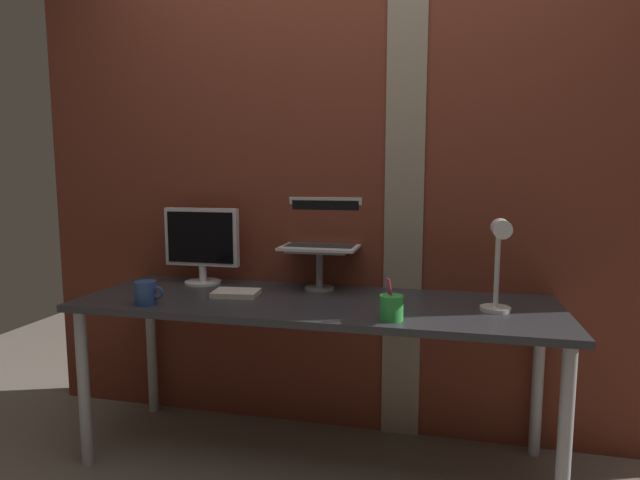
{
  "coord_description": "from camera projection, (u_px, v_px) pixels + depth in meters",
  "views": [
    {
      "loc": [
        0.4,
        -2.08,
        1.27
      ],
      "look_at": [
        -0.12,
        0.14,
        0.98
      ],
      "focal_mm": 29.2,
      "sensor_mm": 36.0,
      "label": 1
    }
  ],
  "objects": [
    {
      "name": "coffee_mug",
      "position": [
        146.0,
        293.0,
        2.17
      ],
      "size": [
        0.13,
        0.09,
        0.1
      ],
      "color": "#2D4C8C",
      "rests_on": "desk"
    },
    {
      "name": "paper_clutter_stack",
      "position": [
        236.0,
        293.0,
        2.32
      ],
      "size": [
        0.21,
        0.16,
        0.02
      ],
      "primitive_type": "cube",
      "rotation": [
        0.0,
        0.0,
        0.1
      ],
      "color": "silver",
      "rests_on": "desk"
    },
    {
      "name": "monitor",
      "position": [
        202.0,
        242.0,
        2.56
      ],
      "size": [
        0.38,
        0.18,
        0.38
      ],
      "color": "white",
      "rests_on": "desk"
    },
    {
      "name": "pen_cup",
      "position": [
        391.0,
        307.0,
        1.93
      ],
      "size": [
        0.09,
        0.09,
        0.16
      ],
      "color": "green",
      "rests_on": "desk"
    },
    {
      "name": "brick_wall_back",
      "position": [
        359.0,
        173.0,
        2.52
      ],
      "size": [
        3.34,
        0.16,
        2.55
      ],
      "color": "brown",
      "rests_on": "ground_plane"
    },
    {
      "name": "ground_plane",
      "position": [
        340.0,
        468.0,
        2.26
      ],
      "size": [
        6.0,
        6.0,
        0.0
      ],
      "primitive_type": "plane",
      "color": "gray"
    },
    {
      "name": "desk_lamp",
      "position": [
        499.0,
        255.0,
        1.99
      ],
      "size": [
        0.12,
        0.2,
        0.37
      ],
      "color": "white",
      "rests_on": "desk"
    },
    {
      "name": "laptop_stand",
      "position": [
        319.0,
        262.0,
        2.43
      ],
      "size": [
        0.28,
        0.22,
        0.19
      ],
      "color": "gray",
      "rests_on": "desk"
    },
    {
      "name": "laptop",
      "position": [
        323.0,
        234.0,
        2.48
      ],
      "size": [
        0.36,
        0.27,
        0.24
      ],
      "color": "white",
      "rests_on": "laptop_stand"
    },
    {
      "name": "desk",
      "position": [
        315.0,
        316.0,
        2.25
      ],
      "size": [
        2.05,
        0.66,
        0.73
      ],
      "color": "#333338",
      "rests_on": "ground_plane"
    }
  ]
}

